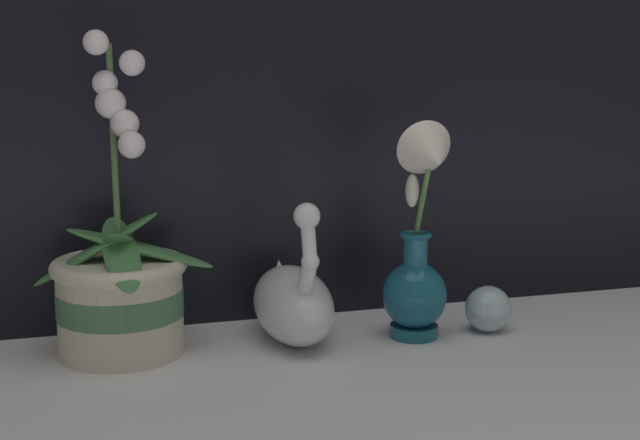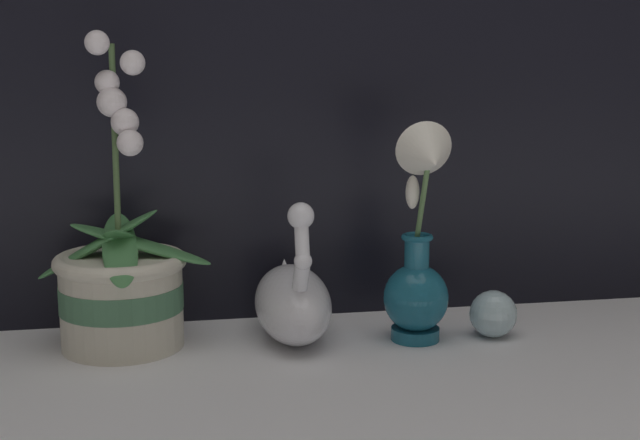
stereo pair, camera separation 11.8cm
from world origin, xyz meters
TOP-DOWN VIEW (x-y plane):
  - ground_plane at (0.00, 0.00)m, footprint 2.80×2.80m
  - orchid_potted_plant at (-0.23, 0.13)m, footprint 0.23×0.21m
  - swan_figurine at (-0.01, 0.12)m, footprint 0.10×0.20m
  - blue_vase at (0.16, 0.08)m, footprint 0.09×0.13m
  - glass_sphere at (0.26, 0.08)m, footprint 0.06×0.06m

SIDE VIEW (x-z plane):
  - ground_plane at x=0.00m, z-range 0.00..0.00m
  - glass_sphere at x=0.26m, z-range 0.00..0.06m
  - swan_figurine at x=-0.01m, z-range -0.04..0.16m
  - orchid_potted_plant at x=-0.23m, z-range -0.12..0.29m
  - blue_vase at x=0.16m, z-range -0.04..0.26m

